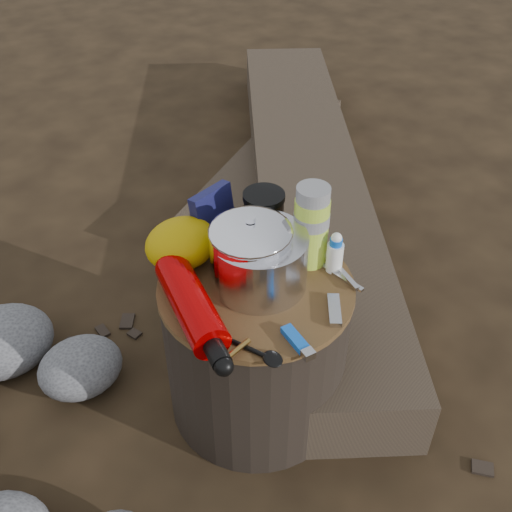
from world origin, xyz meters
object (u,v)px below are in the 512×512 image
camping_pot (251,254)px  fuel_bottle (191,304)px  thermos (311,226)px  log_main (306,183)px  stump (256,347)px  travel_mug (264,219)px

camping_pot → fuel_bottle: 0.16m
fuel_bottle → camping_pot: bearing=17.1°
fuel_bottle → thermos: 0.32m
log_main → stump: bearing=-104.0°
camping_pot → travel_mug: size_ratio=1.26×
camping_pot → fuel_bottle: size_ratio=0.54×
thermos → travel_mug: 0.12m
camping_pot → thermos: bearing=1.8°
log_main → travel_mug: 0.85m
stump → thermos: 0.33m
stump → travel_mug: travel_mug is taller
thermos → camping_pot: bearing=-178.2°
camping_pot → log_main: bearing=47.3°
stump → thermos: thermos is taller
fuel_bottle → thermos: (0.31, 0.03, 0.06)m
thermos → fuel_bottle: bearing=-173.9°
camping_pot → fuel_bottle: bearing=-169.5°
stump → fuel_bottle: size_ratio=1.34×
fuel_bottle → travel_mug: 0.29m
thermos → log_main: bearing=55.2°
stump → log_main: size_ratio=0.20×
log_main → camping_pot: size_ratio=12.41×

